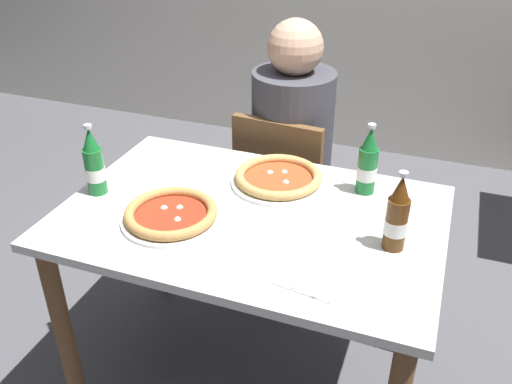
{
  "coord_description": "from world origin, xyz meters",
  "views": [
    {
      "loc": [
        0.53,
        -1.37,
        1.7
      ],
      "look_at": [
        0.0,
        0.05,
        0.8
      ],
      "focal_mm": 38.62,
      "sensor_mm": 36.0,
      "label": 1
    }
  ],
  "objects_px": {
    "diner_seated": "(291,165)",
    "pizza_margherita_near": "(278,178)",
    "beer_bottle_left": "(94,165)",
    "beer_bottle_center": "(368,164)",
    "pizza_marinara_far": "(171,214)",
    "napkin_with_cutlery": "(316,274)",
    "beer_bottle_right": "(397,217)",
    "dining_table_main": "(251,242)",
    "chair_behind_table": "(286,191)"
  },
  "relations": [
    {
      "from": "dining_table_main",
      "to": "napkin_with_cutlery",
      "type": "bearing_deg",
      "value": -39.62
    },
    {
      "from": "beer_bottle_right",
      "to": "chair_behind_table",
      "type": "bearing_deg",
      "value": 129.28
    },
    {
      "from": "diner_seated",
      "to": "napkin_with_cutlery",
      "type": "relative_size",
      "value": 5.88
    },
    {
      "from": "beer_bottle_center",
      "to": "pizza_marinara_far",
      "type": "bearing_deg",
      "value": -143.96
    },
    {
      "from": "napkin_with_cutlery",
      "to": "diner_seated",
      "type": "bearing_deg",
      "value": 110.91
    },
    {
      "from": "dining_table_main",
      "to": "beer_bottle_right",
      "type": "relative_size",
      "value": 4.86
    },
    {
      "from": "beer_bottle_right",
      "to": "napkin_with_cutlery",
      "type": "xyz_separation_m",
      "value": [
        -0.18,
        -0.2,
        -0.1
      ]
    },
    {
      "from": "diner_seated",
      "to": "pizza_marinara_far",
      "type": "distance_m",
      "value": 0.82
    },
    {
      "from": "chair_behind_table",
      "to": "diner_seated",
      "type": "distance_m",
      "value": 0.11
    },
    {
      "from": "diner_seated",
      "to": "napkin_with_cutlery",
      "type": "bearing_deg",
      "value": -69.09
    },
    {
      "from": "diner_seated",
      "to": "pizza_margherita_near",
      "type": "height_order",
      "value": "diner_seated"
    },
    {
      "from": "dining_table_main",
      "to": "beer_bottle_left",
      "type": "height_order",
      "value": "beer_bottle_left"
    },
    {
      "from": "dining_table_main",
      "to": "napkin_with_cutlery",
      "type": "relative_size",
      "value": 5.84
    },
    {
      "from": "diner_seated",
      "to": "beer_bottle_left",
      "type": "height_order",
      "value": "diner_seated"
    },
    {
      "from": "beer_bottle_right",
      "to": "napkin_with_cutlery",
      "type": "height_order",
      "value": "beer_bottle_right"
    },
    {
      "from": "beer_bottle_center",
      "to": "beer_bottle_right",
      "type": "height_order",
      "value": "same"
    },
    {
      "from": "pizza_margherita_near",
      "to": "beer_bottle_center",
      "type": "height_order",
      "value": "beer_bottle_center"
    },
    {
      "from": "diner_seated",
      "to": "beer_bottle_left",
      "type": "distance_m",
      "value": 0.9
    },
    {
      "from": "diner_seated",
      "to": "beer_bottle_center",
      "type": "bearing_deg",
      "value": -46.43
    },
    {
      "from": "dining_table_main",
      "to": "chair_behind_table",
      "type": "distance_m",
      "value": 0.63
    },
    {
      "from": "chair_behind_table",
      "to": "beer_bottle_right",
      "type": "relative_size",
      "value": 3.44
    },
    {
      "from": "chair_behind_table",
      "to": "beer_bottle_center",
      "type": "relative_size",
      "value": 3.44
    },
    {
      "from": "beer_bottle_center",
      "to": "beer_bottle_right",
      "type": "xyz_separation_m",
      "value": [
        0.14,
        -0.29,
        0.0
      ]
    },
    {
      "from": "dining_table_main",
      "to": "beer_bottle_right",
      "type": "bearing_deg",
      "value": -3.35
    },
    {
      "from": "dining_table_main",
      "to": "diner_seated",
      "type": "relative_size",
      "value": 0.99
    },
    {
      "from": "pizza_margherita_near",
      "to": "beer_bottle_left",
      "type": "distance_m",
      "value": 0.62
    },
    {
      "from": "pizza_marinara_far",
      "to": "chair_behind_table",
      "type": "bearing_deg",
      "value": 78.75
    },
    {
      "from": "diner_seated",
      "to": "pizza_margherita_near",
      "type": "relative_size",
      "value": 3.67
    },
    {
      "from": "dining_table_main",
      "to": "diner_seated",
      "type": "xyz_separation_m",
      "value": [
        -0.06,
        0.66,
        -0.05
      ]
    },
    {
      "from": "beer_bottle_right",
      "to": "dining_table_main",
      "type": "bearing_deg",
      "value": 176.65
    },
    {
      "from": "chair_behind_table",
      "to": "napkin_with_cutlery",
      "type": "height_order",
      "value": "chair_behind_table"
    },
    {
      "from": "chair_behind_table",
      "to": "pizza_marinara_far",
      "type": "relative_size",
      "value": 2.71
    },
    {
      "from": "napkin_with_cutlery",
      "to": "beer_bottle_center",
      "type": "bearing_deg",
      "value": 85.44
    },
    {
      "from": "diner_seated",
      "to": "chair_behind_table",
      "type": "bearing_deg",
      "value": -97.09
    },
    {
      "from": "beer_bottle_left",
      "to": "beer_bottle_right",
      "type": "bearing_deg",
      "value": 1.72
    },
    {
      "from": "beer_bottle_left",
      "to": "pizza_margherita_near",
      "type": "bearing_deg",
      "value": 26.0
    },
    {
      "from": "napkin_with_cutlery",
      "to": "beer_bottle_left",
      "type": "bearing_deg",
      "value": 167.94
    },
    {
      "from": "napkin_with_cutlery",
      "to": "beer_bottle_right",
      "type": "bearing_deg",
      "value": 48.98
    },
    {
      "from": "beer_bottle_right",
      "to": "napkin_with_cutlery",
      "type": "relative_size",
      "value": 1.2
    },
    {
      "from": "pizza_margherita_near",
      "to": "beer_bottle_center",
      "type": "relative_size",
      "value": 1.33
    },
    {
      "from": "diner_seated",
      "to": "beer_bottle_right",
      "type": "xyz_separation_m",
      "value": [
        0.51,
        -0.69,
        0.27
      ]
    },
    {
      "from": "chair_behind_table",
      "to": "diner_seated",
      "type": "relative_size",
      "value": 0.7
    },
    {
      "from": "dining_table_main",
      "to": "chair_behind_table",
      "type": "bearing_deg",
      "value": 96.58
    },
    {
      "from": "dining_table_main",
      "to": "diner_seated",
      "type": "distance_m",
      "value": 0.67
    },
    {
      "from": "chair_behind_table",
      "to": "pizza_marinara_far",
      "type": "bearing_deg",
      "value": 83.83
    },
    {
      "from": "pizza_marinara_far",
      "to": "beer_bottle_right",
      "type": "relative_size",
      "value": 1.27
    },
    {
      "from": "diner_seated",
      "to": "beer_bottle_center",
      "type": "relative_size",
      "value": 4.89
    },
    {
      "from": "beer_bottle_left",
      "to": "napkin_with_cutlery",
      "type": "relative_size",
      "value": 1.2
    },
    {
      "from": "dining_table_main",
      "to": "pizza_marinara_far",
      "type": "relative_size",
      "value": 3.83
    },
    {
      "from": "beer_bottle_left",
      "to": "beer_bottle_right",
      "type": "relative_size",
      "value": 1.0
    }
  ]
}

